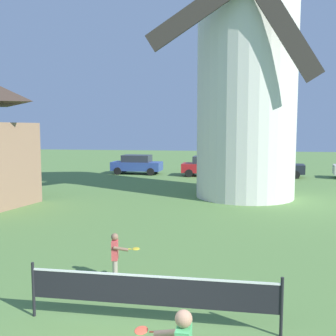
{
  "coord_description": "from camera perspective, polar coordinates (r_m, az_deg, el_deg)",
  "views": [
    {
      "loc": [
        1.7,
        -4.65,
        3.73
      ],
      "look_at": [
        0.26,
        4.23,
        2.81
      ],
      "focal_mm": 41.5,
      "sensor_mm": 36.0,
      "label": 1
    }
  ],
  "objects": [
    {
      "name": "player_far",
      "position": [
        9.79,
        -7.65,
        -12.4
      ],
      "size": [
        0.75,
        0.4,
        1.19
      ],
      "color": "#9E937F",
      "rests_on": "ground_plane"
    },
    {
      "name": "parked_car_black",
      "position": [
        31.03,
        15.56,
        0.23
      ],
      "size": [
        4.33,
        2.19,
        1.56
      ],
      "color": "#1E232D",
      "rests_on": "ground_plane"
    },
    {
      "name": "parked_car_red",
      "position": [
        30.43,
        5.84,
        0.3
      ],
      "size": [
        4.0,
        2.02,
        1.56
      ],
      "color": "red",
      "rests_on": "ground_plane"
    },
    {
      "name": "tennis_net",
      "position": [
        7.66,
        -2.51,
        -17.6
      ],
      "size": [
        4.83,
        0.06,
        1.1
      ],
      "color": "black",
      "rests_on": "ground_plane"
    },
    {
      "name": "windmill",
      "position": [
        21.74,
        11.52,
        15.48
      ],
      "size": [
        9.72,
        6.01,
        15.47
      ],
      "color": "silver",
      "rests_on": "ground_plane"
    },
    {
      "name": "parked_car_blue",
      "position": [
        31.89,
        -4.6,
        0.57
      ],
      "size": [
        4.11,
        2.02,
        1.56
      ],
      "color": "#334C99",
      "rests_on": "ground_plane"
    }
  ]
}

